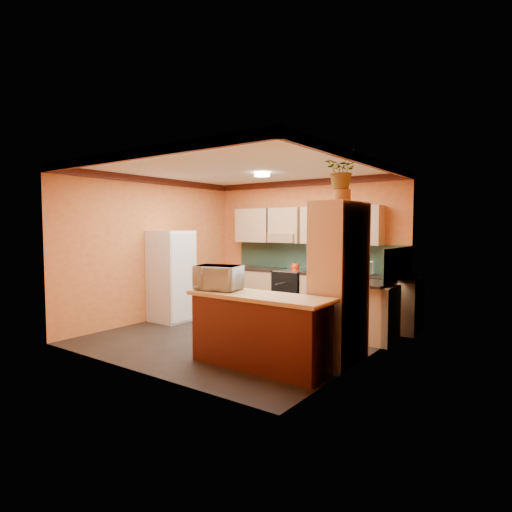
{
  "coord_description": "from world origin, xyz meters",
  "views": [
    {
      "loc": [
        4.22,
        -5.41,
        1.78
      ],
      "look_at": [
        -0.02,
        0.45,
        1.28
      ],
      "focal_mm": 30.0,
      "sensor_mm": 36.0,
      "label": 1
    }
  ],
  "objects_px": {
    "base_cabinets_back": "(320,297)",
    "breakfast_bar": "(259,333)",
    "fridge": "(171,276)",
    "microwave": "(218,278)",
    "pantry": "(339,282)",
    "stove": "(292,293)"
  },
  "relations": [
    {
      "from": "stove",
      "to": "breakfast_bar",
      "type": "distance_m",
      "value": 3.14
    },
    {
      "from": "microwave",
      "to": "base_cabinets_back",
      "type": "bearing_deg",
      "value": 75.53
    },
    {
      "from": "fridge",
      "to": "microwave",
      "type": "height_order",
      "value": "fridge"
    },
    {
      "from": "base_cabinets_back",
      "to": "microwave",
      "type": "height_order",
      "value": "microwave"
    },
    {
      "from": "base_cabinets_back",
      "to": "fridge",
      "type": "xyz_separation_m",
      "value": [
        -2.26,
        -1.68,
        0.41
      ]
    },
    {
      "from": "base_cabinets_back",
      "to": "pantry",
      "type": "height_order",
      "value": "pantry"
    },
    {
      "from": "microwave",
      "to": "stove",
      "type": "bearing_deg",
      "value": 87.82
    },
    {
      "from": "pantry",
      "to": "breakfast_bar",
      "type": "distance_m",
      "value": 1.24
    },
    {
      "from": "base_cabinets_back",
      "to": "breakfast_bar",
      "type": "relative_size",
      "value": 2.03
    },
    {
      "from": "fridge",
      "to": "microwave",
      "type": "distance_m",
      "value": 2.53
    },
    {
      "from": "pantry",
      "to": "breakfast_bar",
      "type": "relative_size",
      "value": 1.17
    },
    {
      "from": "stove",
      "to": "pantry",
      "type": "relative_size",
      "value": 0.43
    },
    {
      "from": "base_cabinets_back",
      "to": "fridge",
      "type": "height_order",
      "value": "fridge"
    },
    {
      "from": "stove",
      "to": "base_cabinets_back",
      "type": "bearing_deg",
      "value": 0.0
    },
    {
      "from": "base_cabinets_back",
      "to": "microwave",
      "type": "relative_size",
      "value": 6.16
    },
    {
      "from": "breakfast_bar",
      "to": "microwave",
      "type": "distance_m",
      "value": 0.94
    },
    {
      "from": "stove",
      "to": "pantry",
      "type": "xyz_separation_m",
      "value": [
        1.97,
        -2.07,
        0.59
      ]
    },
    {
      "from": "base_cabinets_back",
      "to": "microwave",
      "type": "distance_m",
      "value": 2.95
    },
    {
      "from": "microwave",
      "to": "fridge",
      "type": "bearing_deg",
      "value": 137.95
    },
    {
      "from": "base_cabinets_back",
      "to": "breakfast_bar",
      "type": "height_order",
      "value": "same"
    },
    {
      "from": "breakfast_bar",
      "to": "fridge",
      "type": "bearing_deg",
      "value": 157.42
    },
    {
      "from": "pantry",
      "to": "breakfast_bar",
      "type": "bearing_deg",
      "value": -131.57
    }
  ]
}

